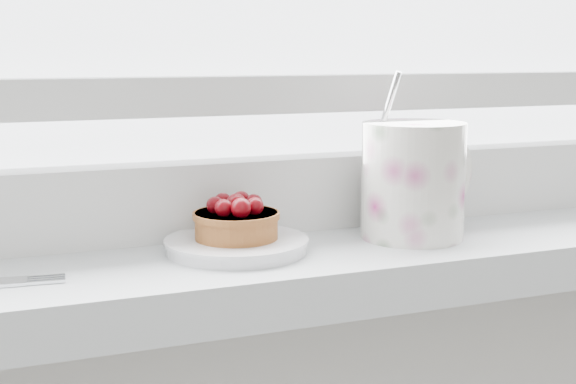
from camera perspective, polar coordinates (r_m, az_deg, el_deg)
saucer at (r=0.69m, az=-3.68°, el=-3.80°), size 0.12×0.12×0.01m
raspberry_tart at (r=0.69m, az=-3.69°, el=-1.99°), size 0.07×0.07×0.04m
floral_mug at (r=0.74m, az=9.06°, el=1.02°), size 0.15×0.12×0.15m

